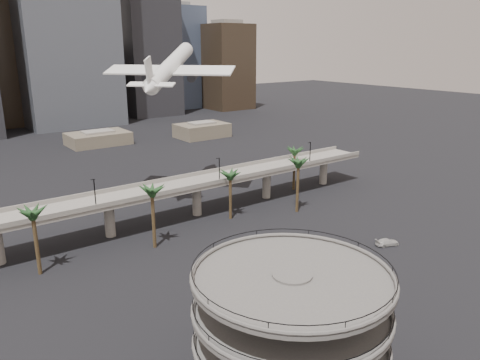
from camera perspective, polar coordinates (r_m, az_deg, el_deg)
ground at (r=70.77m, az=11.77°, el=-18.69°), size 700.00×700.00×0.00m
parking_ramp at (r=55.10m, az=6.17°, el=-17.24°), size 22.20×22.20×17.35m
overpass at (r=107.62m, az=-10.32°, el=-1.74°), size 130.00×9.30×14.70m
palm_trees at (r=105.51m, az=-2.89°, el=0.39°), size 76.40×18.40×14.00m
low_buildings at (r=190.45m, az=-20.35°, el=3.98°), size 135.00×27.50×6.80m
skyline at (r=261.21m, az=-24.40°, el=14.88°), size 269.00×86.00×109.61m
airborne_jet at (r=122.78m, az=-8.52°, el=13.45°), size 30.02×29.07×13.24m
car_a at (r=80.95m, az=8.64°, el=-13.11°), size 4.34×2.76×1.38m
car_b at (r=89.73m, az=1.86°, el=-9.73°), size 5.32×3.13×1.66m
car_c at (r=102.13m, az=17.51°, el=-7.24°), size 5.32×3.59×1.43m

